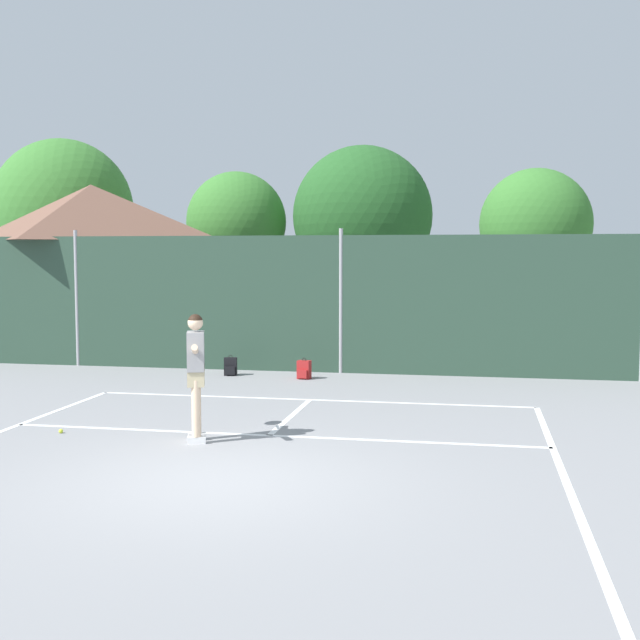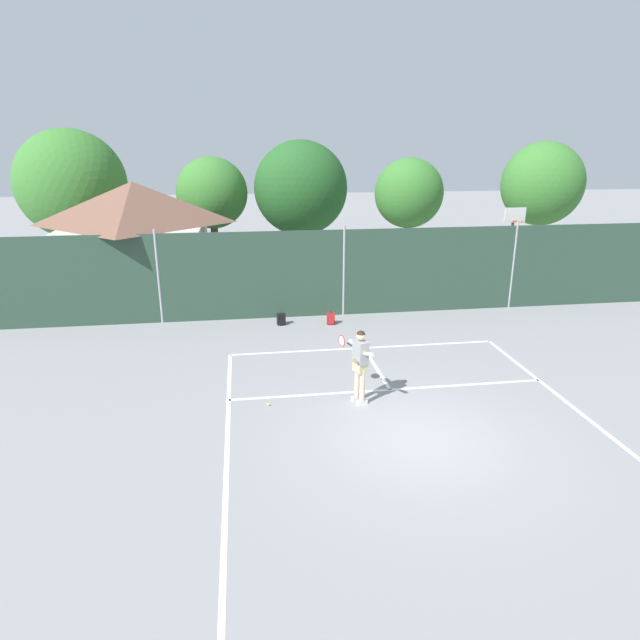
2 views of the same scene
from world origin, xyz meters
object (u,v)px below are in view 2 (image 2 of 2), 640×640
at_px(tennis_player, 360,360).
at_px(backpack_black, 281,319).
at_px(basketball_hoop, 512,238).
at_px(backpack_red, 331,319).
at_px(tennis_ball, 268,405).

height_order(tennis_player, backpack_black, tennis_player).
xyz_separation_m(basketball_hoop, backpack_red, (-8.09, -3.14, -2.12)).
distance_m(basketball_hoop, backpack_red, 8.93).
bearing_deg(tennis_player, basketball_hoop, 47.60).
bearing_deg(tennis_ball, basketball_hoop, 40.56).
relative_size(tennis_ball, backpack_black, 0.14).
relative_size(tennis_player, tennis_ball, 28.10).
xyz_separation_m(tennis_player, tennis_ball, (-2.21, 0.12, -1.08)).
bearing_deg(basketball_hoop, tennis_ball, -139.44).
bearing_deg(tennis_player, backpack_red, 87.17).
bearing_deg(backpack_red, basketball_hoop, 21.23).
height_order(tennis_player, backpack_red, tennis_player).
height_order(basketball_hoop, backpack_red, basketball_hoop).
xyz_separation_m(backpack_black, backpack_red, (1.72, -0.18, 0.00)).
bearing_deg(tennis_player, backpack_black, 102.86).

